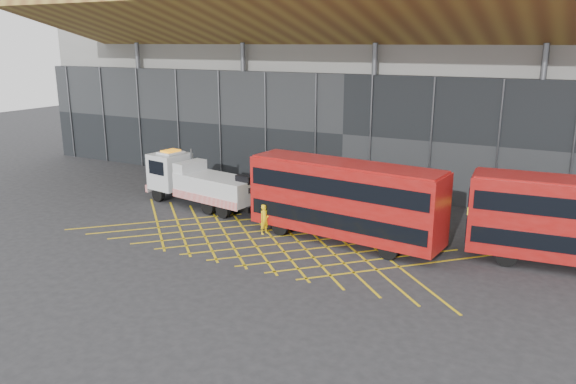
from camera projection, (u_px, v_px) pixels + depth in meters
The scene contains 6 objects.
ground_plane at pixel (226, 235), 30.26m from camera, with size 120.00×120.00×0.00m, color #252527.
road_markings at pixel (264, 242), 29.17m from camera, with size 21.56×7.16×0.01m.
construction_building at pixel (379, 56), 42.76m from camera, with size 55.00×23.97×18.00m.
recovery_truck at pixel (198, 182), 35.21m from camera, with size 9.66×3.64×3.35m.
bus_towed at pixel (344, 198), 28.66m from camera, with size 10.51×3.47×4.20m.
worker at pixel (265, 219), 30.21m from camera, with size 0.59×0.39×1.63m, color yellow.
Camera 1 is at (16.39, -23.72, 10.06)m, focal length 35.00 mm.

